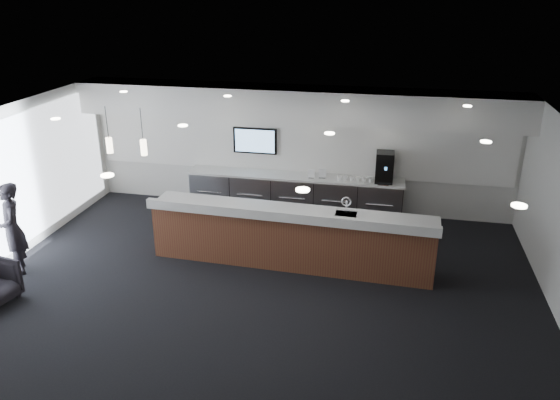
# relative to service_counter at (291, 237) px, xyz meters

# --- Properties ---
(ground) EXTENTS (10.00, 10.00, 0.00)m
(ground) POSITION_rel_service_counter_xyz_m (-0.39, -1.15, -0.57)
(ground) COLOR black
(ground) RESTS_ON ground
(ceiling) EXTENTS (10.00, 8.00, 0.02)m
(ceiling) POSITION_rel_service_counter_xyz_m (-0.39, -1.15, 2.43)
(ceiling) COLOR black
(ceiling) RESTS_ON back_wall
(back_wall) EXTENTS (10.00, 0.02, 3.00)m
(back_wall) POSITION_rel_service_counter_xyz_m (-0.39, 2.85, 0.93)
(back_wall) COLOR silver
(back_wall) RESTS_ON ground
(soffit_bulkhead) EXTENTS (10.00, 0.90, 0.70)m
(soffit_bulkhead) POSITION_rel_service_counter_xyz_m (-0.39, 2.40, 2.08)
(soffit_bulkhead) COLOR white
(soffit_bulkhead) RESTS_ON back_wall
(alcove_panel) EXTENTS (9.80, 0.06, 1.40)m
(alcove_panel) POSITION_rel_service_counter_xyz_m (-0.39, 2.82, 1.03)
(alcove_panel) COLOR white
(alcove_panel) RESTS_ON back_wall
(back_credenza) EXTENTS (5.06, 0.66, 0.95)m
(back_credenza) POSITION_rel_service_counter_xyz_m (-0.39, 2.49, -0.10)
(back_credenza) COLOR gray
(back_credenza) RESTS_ON ground
(wall_tv) EXTENTS (1.05, 0.08, 0.62)m
(wall_tv) POSITION_rel_service_counter_xyz_m (-1.39, 2.76, 1.08)
(wall_tv) COLOR black
(wall_tv) RESTS_ON back_wall
(pendant_left) EXTENTS (0.12, 0.12, 0.30)m
(pendant_left) POSITION_rel_service_counter_xyz_m (-2.79, -0.35, 1.68)
(pendant_left) COLOR #FFE9C6
(pendant_left) RESTS_ON ceiling
(pendant_right) EXTENTS (0.12, 0.12, 0.30)m
(pendant_right) POSITION_rel_service_counter_xyz_m (-3.49, -0.35, 1.68)
(pendant_right) COLOR #FFE9C6
(pendant_right) RESTS_ON ceiling
(ceiling_can_lights) EXTENTS (7.00, 5.00, 0.02)m
(ceiling_can_lights) POSITION_rel_service_counter_xyz_m (-0.39, -1.15, 2.40)
(ceiling_can_lights) COLOR white
(ceiling_can_lights) RESTS_ON ceiling
(service_counter) EXTENTS (5.52, 1.11, 1.49)m
(service_counter) POSITION_rel_service_counter_xyz_m (0.00, 0.00, 0.00)
(service_counter) COLOR #5C2C1E
(service_counter) RESTS_ON ground
(coffee_machine) EXTENTS (0.40, 0.53, 0.69)m
(coffee_machine) POSITION_rel_service_counter_xyz_m (1.66, 2.48, 0.72)
(coffee_machine) COLOR black
(coffee_machine) RESTS_ON back_credenza
(info_sign_left) EXTENTS (0.15, 0.04, 0.21)m
(info_sign_left) POSITION_rel_service_counter_xyz_m (0.03, 2.37, 0.48)
(info_sign_left) COLOR white
(info_sign_left) RESTS_ON back_credenza
(info_sign_right) EXTENTS (0.17, 0.04, 0.23)m
(info_sign_right) POSITION_rel_service_counter_xyz_m (0.28, 2.43, 0.49)
(info_sign_right) COLOR white
(info_sign_right) RESTS_ON back_credenza
(lounge_guest) EXTENTS (0.75, 0.77, 1.78)m
(lounge_guest) POSITION_rel_service_counter_xyz_m (-4.99, -1.37, 0.31)
(lounge_guest) COLOR black
(lounge_guest) RESTS_ON ground
(cup_0) EXTENTS (0.11, 0.11, 0.10)m
(cup_0) POSITION_rel_service_counter_xyz_m (1.51, 2.37, 0.43)
(cup_0) COLOR white
(cup_0) RESTS_ON back_credenza
(cup_1) EXTENTS (0.15, 0.15, 0.10)m
(cup_1) POSITION_rel_service_counter_xyz_m (1.37, 2.37, 0.43)
(cup_1) COLOR white
(cup_1) RESTS_ON back_credenza
(cup_2) EXTENTS (0.13, 0.13, 0.10)m
(cup_2) POSITION_rel_service_counter_xyz_m (1.23, 2.37, 0.43)
(cup_2) COLOR white
(cup_2) RESTS_ON back_credenza
(cup_3) EXTENTS (0.14, 0.14, 0.10)m
(cup_3) POSITION_rel_service_counter_xyz_m (1.09, 2.37, 0.43)
(cup_3) COLOR white
(cup_3) RESTS_ON back_credenza
(cup_4) EXTENTS (0.15, 0.15, 0.10)m
(cup_4) POSITION_rel_service_counter_xyz_m (0.95, 2.37, 0.43)
(cup_4) COLOR white
(cup_4) RESTS_ON back_credenza
(cup_5) EXTENTS (0.12, 0.12, 0.10)m
(cup_5) POSITION_rel_service_counter_xyz_m (0.81, 2.37, 0.43)
(cup_5) COLOR white
(cup_5) RESTS_ON back_credenza
(cup_6) EXTENTS (0.15, 0.15, 0.10)m
(cup_6) POSITION_rel_service_counter_xyz_m (0.67, 2.37, 0.43)
(cup_6) COLOR white
(cup_6) RESTS_ON back_credenza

